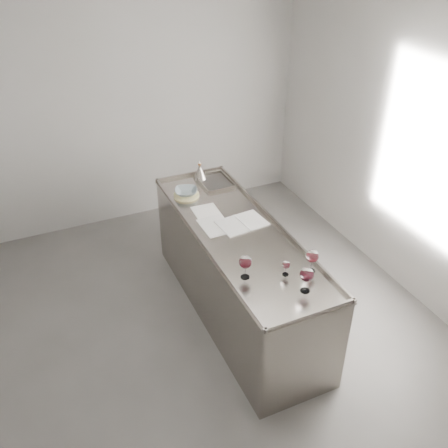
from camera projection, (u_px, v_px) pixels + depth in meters
name	position (u px, v px, depth m)	size (l,w,h in m)	color
room_shell	(197.00, 215.00, 3.77)	(4.54, 5.04, 2.84)	#565350
counter	(237.00, 273.00, 4.68)	(0.77, 2.42, 0.97)	gray
wine_glass_left	(245.00, 262.00, 3.80)	(0.10, 0.10, 0.20)	white
wine_glass_middle	(307.00, 275.00, 3.66)	(0.11, 0.11, 0.21)	white
wine_glass_right	(312.00, 257.00, 3.87)	(0.10, 0.10, 0.20)	white
wine_glass_small	(286.00, 265.00, 3.86)	(0.06, 0.06, 0.13)	white
notebook	(242.00, 223.00, 4.52)	(0.45, 0.33, 0.02)	white
loose_paper_top	(208.00, 213.00, 4.67)	(0.24, 0.34, 0.00)	white
loose_paper_under	(215.00, 226.00, 4.49)	(0.24, 0.34, 0.00)	silver
trivet	(186.00, 195.00, 4.95)	(0.26, 0.26, 0.02)	#D1CA87
ceramic_bowl	(186.00, 192.00, 4.93)	(0.22, 0.22, 0.05)	#86979C
wine_funnel	(200.00, 173.00, 5.24)	(0.15, 0.15, 0.21)	#A1998F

